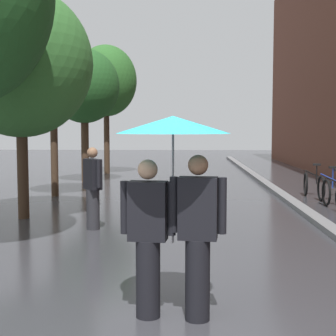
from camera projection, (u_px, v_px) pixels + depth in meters
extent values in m
cube|color=slate|center=(281.00, 194.00, 14.52)|extent=(0.30, 36.00, 0.12)
cylinder|color=#473323|center=(23.00, 169.00, 10.86)|extent=(0.24, 0.24, 2.21)
ellipsoid|color=#387533|center=(20.00, 63.00, 10.67)|extent=(3.14, 3.14, 3.25)
cylinder|color=#473323|center=(54.00, 146.00, 14.35)|extent=(0.21, 0.21, 2.95)
ellipsoid|color=#2D6628|center=(53.00, 64.00, 14.16)|extent=(2.32, 2.32, 2.41)
cylinder|color=#473323|center=(85.00, 148.00, 18.18)|extent=(0.28, 0.28, 2.52)
ellipsoid|color=#235623|center=(84.00, 86.00, 17.99)|extent=(2.58, 2.58, 2.71)
cylinder|color=#473323|center=(107.00, 141.00, 21.53)|extent=(0.25, 0.25, 2.89)
ellipsoid|color=#2D6628|center=(106.00, 81.00, 21.32)|extent=(2.66, 2.66, 3.08)
torus|color=black|center=(326.00, 193.00, 12.63)|extent=(0.07, 0.70, 0.70)
torus|color=black|center=(321.00, 188.00, 13.51)|extent=(0.07, 0.70, 0.70)
cylinder|color=#233DA8|center=(336.00, 181.00, 13.48)|extent=(0.88, 0.04, 0.43)
cylinder|color=#233DA8|center=(333.00, 178.00, 13.48)|extent=(0.04, 0.04, 0.55)
cube|color=black|center=(333.00, 167.00, 13.45)|extent=(0.22, 0.10, 0.06)
torus|color=black|center=(306.00, 184.00, 14.58)|extent=(0.15, 0.70, 0.70)
cylinder|color=black|center=(320.00, 177.00, 14.50)|extent=(0.88, 0.14, 0.43)
cylinder|color=black|center=(317.00, 175.00, 14.51)|extent=(0.04, 0.04, 0.55)
cube|color=black|center=(317.00, 164.00, 14.49)|extent=(0.23, 0.13, 0.06)
cylinder|color=black|center=(148.00, 279.00, 5.21)|extent=(0.26, 0.26, 0.83)
cube|color=black|center=(148.00, 211.00, 5.15)|extent=(0.42, 0.27, 0.62)
sphere|color=tan|center=(148.00, 169.00, 5.12)|extent=(0.21, 0.21, 0.21)
cylinder|color=black|center=(125.00, 207.00, 5.19)|extent=(0.09, 0.09, 0.56)
cylinder|color=black|center=(171.00, 209.00, 5.11)|extent=(0.09, 0.09, 0.56)
cylinder|color=black|center=(198.00, 280.00, 5.13)|extent=(0.26, 0.26, 0.86)
cube|color=black|center=(198.00, 208.00, 5.07)|extent=(0.42, 0.27, 0.65)
sphere|color=#9E7051|center=(198.00, 165.00, 5.03)|extent=(0.21, 0.21, 0.21)
cylinder|color=black|center=(174.00, 205.00, 5.10)|extent=(0.09, 0.09, 0.58)
cylinder|color=black|center=(222.00, 206.00, 5.03)|extent=(0.09, 0.09, 0.58)
cylinder|color=#9E9EA3|center=(173.00, 188.00, 5.11)|extent=(0.02, 0.02, 1.17)
cone|color=#1EB2C6|center=(173.00, 125.00, 5.06)|extent=(1.18, 1.18, 0.18)
cylinder|color=#2D2D33|center=(93.00, 209.00, 9.72)|extent=(0.26, 0.26, 0.80)
cube|color=black|center=(93.00, 174.00, 9.66)|extent=(0.42, 0.45, 0.60)
sphere|color=#9E7051|center=(92.00, 153.00, 9.63)|extent=(0.21, 0.21, 0.21)
cylinder|color=black|center=(99.00, 174.00, 9.46)|extent=(0.09, 0.09, 0.54)
cylinder|color=black|center=(87.00, 172.00, 9.86)|extent=(0.09, 0.09, 0.54)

